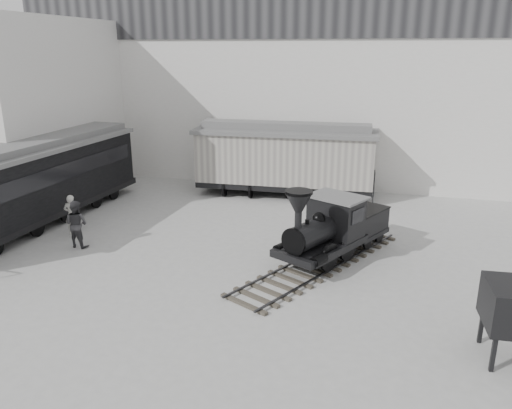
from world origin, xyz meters
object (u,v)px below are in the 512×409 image
(boxcar, at_px, (285,157))
(visitor_a, at_px, (72,215))
(locomotive, at_px, (331,231))
(passenger_coach, at_px, (36,182))
(visitor_b, at_px, (77,224))

(boxcar, bearing_deg, visitor_a, -134.62)
(locomotive, relative_size, visitor_a, 4.84)
(passenger_coach, distance_m, visitor_b, 3.94)
(passenger_coach, bearing_deg, visitor_a, -18.21)
(boxcar, height_order, visitor_a, boxcar)
(boxcar, bearing_deg, locomotive, -69.78)
(boxcar, relative_size, visitor_b, 5.06)
(visitor_b, bearing_deg, boxcar, -118.45)
(locomotive, height_order, boxcar, boxcar)
(passenger_coach, bearing_deg, locomotive, -0.24)
(locomotive, distance_m, passenger_coach, 13.10)
(locomotive, distance_m, visitor_b, 9.89)
(locomotive, relative_size, visitor_b, 4.44)
(locomotive, relative_size, boxcar, 0.88)
(visitor_b, bearing_deg, locomotive, -166.57)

